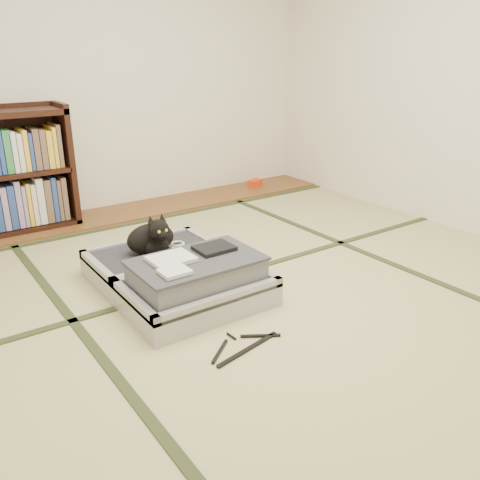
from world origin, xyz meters
TOP-DOWN VIEW (x-y plane):
  - floor at (0.00, 0.00)m, footprint 4.50×4.50m
  - wood_strip at (0.00, 2.00)m, footprint 4.00×0.50m
  - red_item at (1.42, 2.03)m, footprint 0.17×0.13m
  - room_shell at (0.00, 0.00)m, footprint 4.50×4.50m
  - tatami_borders at (0.00, 0.49)m, footprint 4.00×4.50m
  - suitcase at (-0.37, 0.38)m, footprint 0.79×1.06m
  - cat at (-0.39, 0.67)m, footprint 0.35×0.35m
  - cable_coil at (-0.20, 0.70)m, footprint 0.11×0.11m
  - hanger at (-0.40, -0.32)m, footprint 0.42×0.23m

SIDE VIEW (x-z plane):
  - floor at x=0.00m, z-range 0.00..0.00m
  - tatami_borders at x=0.00m, z-range 0.00..0.01m
  - hanger at x=-0.40m, z-range 0.00..0.01m
  - wood_strip at x=0.00m, z-range 0.00..0.02m
  - red_item at x=1.42m, z-range 0.02..0.09m
  - suitcase at x=-0.37m, z-range -0.05..0.27m
  - cable_coil at x=-0.20m, z-range 0.15..0.18m
  - cat at x=-0.39m, z-range 0.12..0.40m
  - room_shell at x=0.00m, z-range -0.79..3.71m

